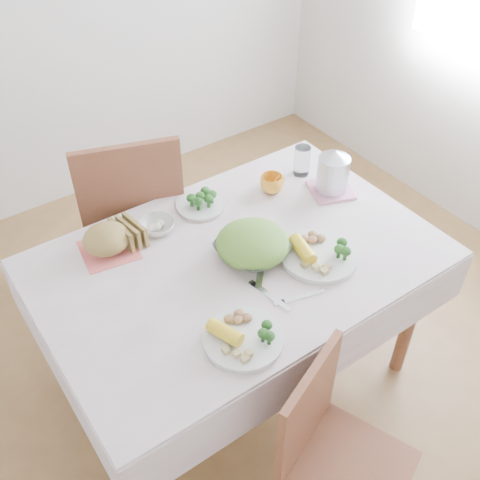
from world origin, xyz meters
TOP-DOWN VIEW (x-y plane):
  - floor at (0.00, 0.00)m, footprint 3.60×3.60m
  - dining_table at (0.00, 0.00)m, footprint 1.40×0.90m
  - tablecloth at (0.00, 0.00)m, footprint 1.50×1.00m
  - chair_near at (-0.09, -0.75)m, footprint 0.49×0.49m
  - chair_far at (-0.11, 0.75)m, footprint 0.59×0.59m
  - salad_bowl at (0.04, -0.03)m, footprint 0.30×0.30m
  - dinner_plate_left at (-0.22, -0.34)m, footprint 0.27×0.27m
  - dinner_plate_right at (0.24, -0.18)m, footprint 0.41×0.41m
  - broccoli_plate at (0.04, 0.34)m, footprint 0.27×0.27m
  - napkin at (-0.39, 0.32)m, footprint 0.23×0.23m
  - bread_loaf at (-0.39, 0.32)m, footprint 0.18×0.17m
  - fruit_bowl at (-0.18, 0.31)m, footprint 0.16×0.16m
  - yellow_mug at (0.36, 0.26)m, footprint 0.10×0.10m
  - glass_tumbler at (0.55, 0.29)m, footprint 0.08×0.08m
  - pink_tray at (0.57, 0.11)m, footprint 0.23×0.23m
  - electric_kettle at (0.57, 0.11)m, footprint 0.18×0.18m
  - fork_left at (-0.03, -0.24)m, footprint 0.05×0.19m
  - fork_right at (0.03, -0.10)m, footprint 0.16×0.17m
  - knife at (0.06, -0.30)m, footprint 0.18×0.07m

SIDE VIEW (x-z plane):
  - floor at x=0.00m, z-range 0.00..0.00m
  - dining_table at x=0.00m, z-range 0.00..0.75m
  - chair_near at x=-0.09m, z-range 0.05..0.88m
  - chair_far at x=-0.11m, z-range -0.05..0.98m
  - tablecloth at x=0.00m, z-range 0.75..0.76m
  - napkin at x=-0.39m, z-range 0.76..0.77m
  - fork_left at x=-0.03m, z-range 0.76..0.77m
  - fork_right at x=0.03m, z-range 0.76..0.77m
  - knife at x=0.06m, z-range 0.76..0.77m
  - pink_tray at x=0.57m, z-range 0.76..0.78m
  - broccoli_plate at x=0.04m, z-range 0.76..0.78m
  - dinner_plate_left at x=-0.22m, z-range 0.76..0.78m
  - dinner_plate_right at x=0.24m, z-range 0.76..0.79m
  - fruit_bowl at x=-0.18m, z-range 0.76..0.81m
  - salad_bowl at x=0.04m, z-range 0.76..0.83m
  - yellow_mug at x=0.36m, z-range 0.76..0.84m
  - bread_loaf at x=-0.39m, z-range 0.77..0.87m
  - glass_tumbler at x=0.55m, z-range 0.76..0.90m
  - electric_kettle at x=0.57m, z-range 0.79..0.98m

